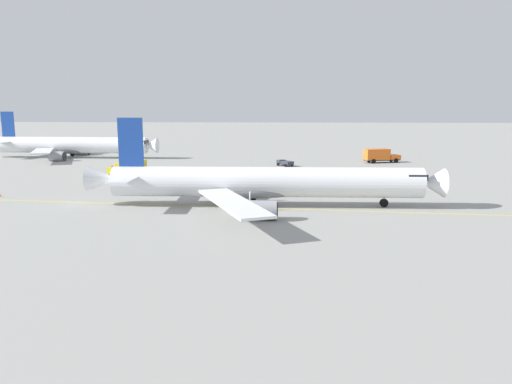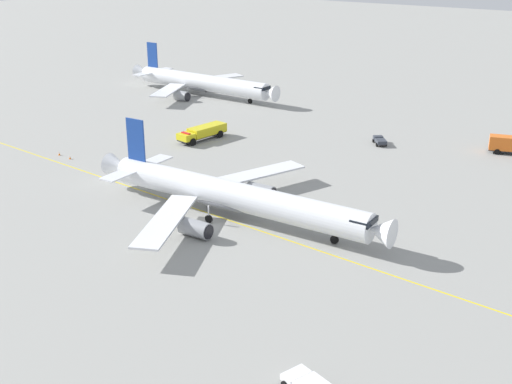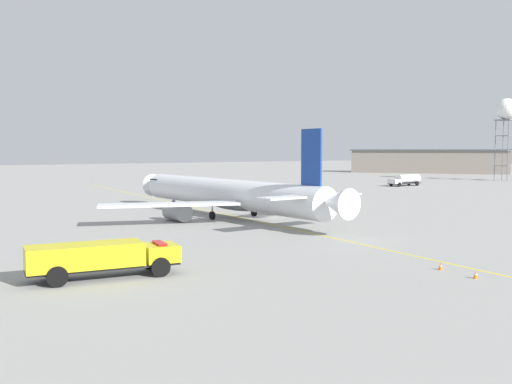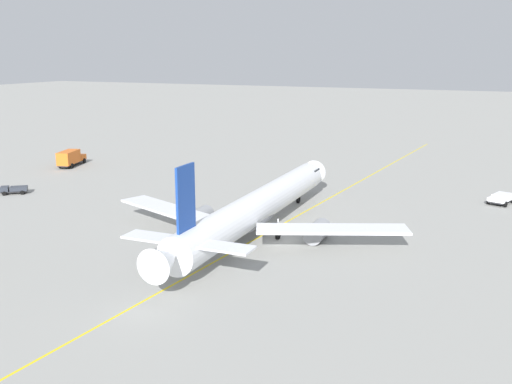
{
  "view_description": "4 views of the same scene",
  "coord_description": "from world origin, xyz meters",
  "views": [
    {
      "loc": [
        59.13,
        4.02,
        13.05
      ],
      "look_at": [
        -2.51,
        0.97,
        2.12
      ],
      "focal_mm": 34.97,
      "sensor_mm": 36.0,
      "label": 1
    },
    {
      "loc": [
        63.26,
        50.13,
        35.85
      ],
      "look_at": [
        -7.08,
        3.65,
        3.04
      ],
      "focal_mm": 46.25,
      "sensor_mm": 36.0,
      "label": 2
    },
    {
      "loc": [
        -44.58,
        -62.23,
        8.99
      ],
      "look_at": [
        -1.31,
        -1.09,
        3.43
      ],
      "focal_mm": 39.59,
      "sensor_mm": 36.0,
      "label": 3
    },
    {
      "loc": [
        23.16,
        -60.52,
        21.32
      ],
      "look_at": [
        -5.23,
        4.35,
        4.38
      ],
      "focal_mm": 40.95,
      "sensor_mm": 36.0,
      "label": 4
    }
  ],
  "objects": [
    {
      "name": "catering_truck_truck",
      "position": [
        -53.8,
        26.32,
        1.66
      ],
      "size": [
        4.5,
        8.49,
        3.1
      ],
      "rotation": [
        0.0,
        0.0,
        1.84
      ],
      "color": "#232326",
      "rests_on": "ground_plane"
    },
    {
      "name": "baggage_truck_truck",
      "position": [
        -46.47,
        4.98,
        0.71
      ],
      "size": [
        4.11,
        3.74,
        1.22
      ],
      "rotation": [
        0.0,
        0.0,
        3.8
      ],
      "color": "#232326",
      "rests_on": "ground_plane"
    },
    {
      "name": "ground_plane",
      "position": [
        0.0,
        0.0,
        0.0
      ],
      "size": [
        600.0,
        600.0,
        0.0
      ],
      "primitive_type": "plane",
      "color": "gray"
    },
    {
      "name": "taxiway_centreline",
      "position": [
        -2.25,
        7.74,
        0.0
      ],
      "size": [
        15.23,
        150.79,
        0.01
      ],
      "rotation": [
        0.0,
        0.0,
        1.47
      ],
      "color": "yellow",
      "rests_on": "ground_plane"
    },
    {
      "name": "pushback_tug_truck",
      "position": [
        22.95,
        28.84,
        0.81
      ],
      "size": [
        3.84,
        5.14,
        1.3
      ],
      "rotation": [
        0.0,
        0.0,
        4.38
      ],
      "color": "#232326",
      "rests_on": "ground_plane"
    },
    {
      "name": "airliner_main",
      "position": [
        -3.99,
        1.68,
        2.98
      ],
      "size": [
        37.29,
        45.83,
        11.34
      ],
      "rotation": [
        0.0,
        0.0,
        1.58
      ],
      "color": "white",
      "rests_on": "ground_plane"
    }
  ]
}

